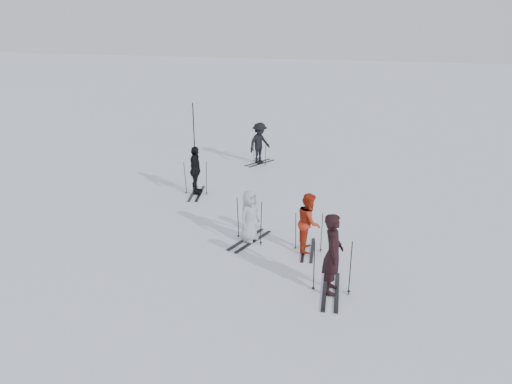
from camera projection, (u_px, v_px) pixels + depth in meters
ground at (247, 235)px, 14.73m from camera, size 120.00×120.00×0.00m
skier_near_dark at (333, 255)px, 11.38m from camera, size 0.53×0.75×1.94m
skier_red at (309, 223)px, 13.49m from camera, size 0.71×0.86×1.63m
skier_grey at (249, 217)px, 14.09m from camera, size 0.69×0.85×1.50m
skier_uphill_left at (195, 171)px, 17.78m from camera, size 0.62×1.08×1.74m
skier_uphill_far at (260, 144)px, 21.50m from camera, size 1.13×1.31×1.76m
skis_near_dark at (332, 266)px, 11.48m from camera, size 1.94×1.15×1.35m
skis_red at (309, 231)px, 13.57m from camera, size 1.66×1.01×1.15m
skis_grey at (249, 220)px, 14.12m from camera, size 2.00×1.47×1.31m
skis_uphill_left at (196, 178)px, 17.86m from camera, size 1.86×1.23×1.25m
skis_uphill_far at (260, 150)px, 21.61m from camera, size 1.81×1.52×1.16m
piste_marker at (194, 127)px, 23.40m from camera, size 0.06×0.06×2.29m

